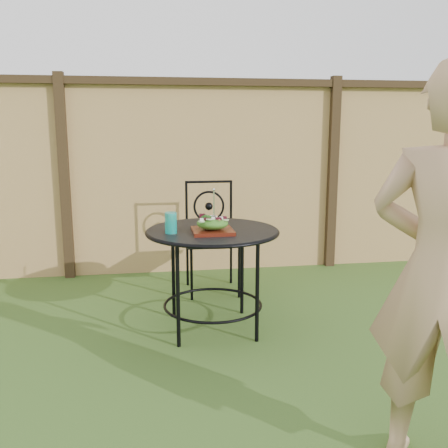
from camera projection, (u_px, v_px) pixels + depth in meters
name	position (u px, v px, depth m)	size (l,w,h in m)	color
ground	(248.00, 374.00, 2.91)	(60.00, 60.00, 0.00)	#244917
fence	(203.00, 176.00, 4.85)	(8.00, 0.12, 1.90)	#E9B573
patio_table	(213.00, 249.00, 3.46)	(0.92, 0.92, 0.72)	black
patio_chair	(211.00, 234.00, 4.34)	(0.46, 0.46, 0.95)	black
diner	(447.00, 276.00, 1.97)	(0.62, 0.40, 1.69)	tan
salad_plate	(213.00, 231.00, 3.33)	(0.27, 0.27, 0.02)	#3E0A08
salad	(212.00, 223.00, 3.32)	(0.21, 0.21, 0.08)	#235614
fork	(214.00, 204.00, 3.29)	(0.01, 0.01, 0.18)	silver
drinking_glass	(171.00, 223.00, 3.30)	(0.08, 0.08, 0.14)	#0EA495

